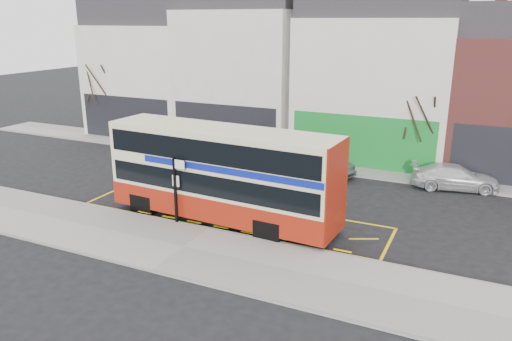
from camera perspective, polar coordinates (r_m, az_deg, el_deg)
The scene contains 15 objects.
ground at distance 21.28m, azimuth -4.84°, elevation -6.56°, with size 120.00×120.00×0.00m, color black.
pavement at distance 19.48m, azimuth -8.25°, elevation -8.76°, with size 40.00×4.00×0.15m, color #989490.
kerb at distance 20.95m, azimuth -5.36°, elevation -6.74°, with size 40.00×0.15×0.15m, color gray.
far_pavement at distance 30.71m, azimuth 5.39°, elevation 1.03°, with size 50.00×3.00×0.15m, color #989490.
road_markings at distance 22.56m, azimuth -2.82°, elevation -5.09°, with size 14.00×3.40×0.01m, color yellow, non-canonical shape.
terrace_far_left at distance 39.65m, azimuth -11.34°, elevation 11.38°, with size 8.00×8.01×10.80m.
terrace_left at distance 35.48m, azimuth -0.66°, elevation 11.88°, with size 8.00×8.01×11.80m.
terrace_green_shop at distance 32.63m, azimuth 13.97°, elevation 10.50°, with size 9.00×8.01×11.30m.
double_decker_bus at distance 21.26m, azimuth -3.82°, elevation -0.32°, with size 10.43×2.94×4.12m.
bus_stop_post at distance 21.06m, azimuth -9.09°, elevation -1.47°, with size 0.71×0.13×2.88m.
car_silver at distance 31.15m, azimuth -7.57°, elevation 2.46°, with size 1.76×4.37×1.49m, color #99989D.
car_grey at distance 28.31m, azimuth 7.14°, elevation 0.88°, with size 1.45×4.16×1.37m, color #414449.
car_white at distance 27.72m, azimuth 21.79°, elevation -0.71°, with size 1.76×4.34×1.26m, color silver.
street_tree_left at distance 38.45m, azimuth -17.35°, elevation 10.62°, with size 3.20×3.20×6.91m.
street_tree_right at distance 28.76m, azimuth 18.45°, elevation 7.15°, with size 2.71×2.71×5.85m.
Camera 1 is at (9.87, -16.84, 8.48)m, focal length 35.00 mm.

